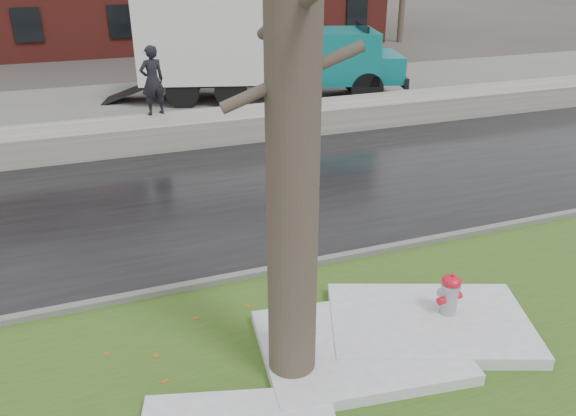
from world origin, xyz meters
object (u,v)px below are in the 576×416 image
object	(u,v)px
fire_hydrant	(449,297)
worker	(152,80)
tree	(293,85)
box_truck	(253,47)

from	to	relation	value
fire_hydrant	worker	bearing A→B (deg)	97.83
tree	fire_hydrant	bearing A→B (deg)	5.37
fire_hydrant	box_truck	xyz separation A→B (m)	(1.48, 14.20, 1.43)
tree	box_truck	distance (m)	15.09
fire_hydrant	tree	distance (m)	4.12
fire_hydrant	tree	size ratio (longest dim) A/B	0.11
box_truck	worker	world-z (taller)	box_truck
box_truck	worker	bearing A→B (deg)	-121.74
fire_hydrant	tree	xyz separation A→B (m)	(-2.50, -0.23, 3.27)
fire_hydrant	worker	world-z (taller)	worker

